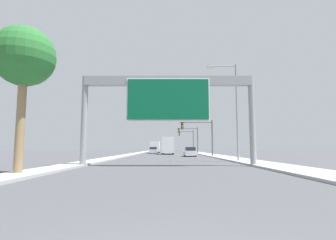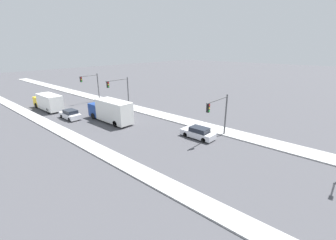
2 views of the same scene
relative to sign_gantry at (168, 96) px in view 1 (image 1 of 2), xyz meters
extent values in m
cube|color=#A9A9A9|center=(7.75, 42.12, -5.25)|extent=(3.00, 120.00, 0.15)
cube|color=#A9A9A9|center=(-7.25, 42.12, -5.25)|extent=(2.00, 120.00, 0.15)
cylinder|color=gray|center=(-6.45, 0.12, -1.87)|extent=(0.46, 0.46, 6.91)
cylinder|color=gray|center=(6.45, 0.12, -1.87)|extent=(0.46, 0.46, 6.91)
cube|color=gray|center=(0.00, 0.12, 1.24)|extent=(12.90, 0.60, 0.70)
cube|color=white|center=(0.00, -0.18, -0.26)|extent=(6.35, 0.08, 3.30)
cube|color=#0A5B38|center=(0.00, -0.23, -0.26)|extent=(6.15, 0.16, 3.10)
cube|color=silver|center=(-3.50, 42.74, -4.75)|extent=(1.82, 4.33, 0.78)
cube|color=#1E232D|center=(-3.50, 42.52, -4.07)|extent=(1.60, 2.25, 0.59)
cylinder|color=black|center=(-4.30, 44.08, -5.00)|extent=(0.22, 0.64, 0.64)
cylinder|color=black|center=(-2.70, 44.08, -5.00)|extent=(0.22, 0.64, 0.64)
cylinder|color=black|center=(-4.30, 41.40, -5.00)|extent=(0.22, 0.64, 0.64)
cylinder|color=black|center=(-2.70, 41.40, -5.00)|extent=(0.22, 0.64, 0.64)
cube|color=silver|center=(3.50, 22.24, -4.77)|extent=(1.77, 4.55, 0.75)
cube|color=#1E232D|center=(3.50, 22.01, -4.12)|extent=(1.56, 2.36, 0.56)
cylinder|color=black|center=(2.73, 23.65, -5.00)|extent=(0.22, 0.64, 0.64)
cylinder|color=black|center=(4.27, 23.65, -5.00)|extent=(0.22, 0.64, 0.64)
cylinder|color=black|center=(2.73, 20.83, -5.00)|extent=(0.22, 0.64, 0.64)
cylinder|color=black|center=(4.27, 20.83, -5.00)|extent=(0.22, 0.64, 0.64)
cube|color=navy|center=(0.00, 39.86, -3.96)|extent=(2.23, 2.51, 2.12)
cube|color=silver|center=(0.00, 35.38, -3.39)|extent=(2.42, 6.46, 3.26)
cylinder|color=black|center=(-1.07, 39.74, -4.82)|extent=(0.28, 1.00, 1.00)
cylinder|color=black|center=(1.07, 39.74, -4.82)|extent=(0.28, 1.00, 1.00)
cylinder|color=black|center=(-1.07, 33.76, -4.82)|extent=(0.28, 1.00, 1.00)
cylinder|color=black|center=(1.07, 33.76, -4.82)|extent=(0.28, 1.00, 1.00)
cube|color=yellow|center=(-3.50, 54.39, -4.14)|extent=(2.24, 2.31, 1.75)
cube|color=silver|center=(-3.50, 50.26, -3.66)|extent=(2.43, 5.94, 2.72)
cylinder|color=black|center=(-4.58, 54.27, -4.82)|extent=(0.28, 1.00, 1.00)
cylinder|color=black|center=(-2.42, 54.27, -4.82)|extent=(0.28, 1.00, 1.00)
cylinder|color=black|center=(-4.58, 48.78, -4.82)|extent=(0.28, 1.00, 1.00)
cylinder|color=black|center=(-2.42, 48.78, -4.82)|extent=(0.28, 1.00, 1.00)
cylinder|color=#4C4C4F|center=(6.75, 20.12, -2.54)|extent=(0.20, 0.20, 5.57)
cylinder|color=#4C4C4F|center=(4.26, 20.12, -0.05)|extent=(4.98, 0.14, 0.14)
cube|color=black|center=(2.17, 20.12, -0.63)|extent=(0.35, 0.28, 1.05)
cylinder|color=red|center=(2.17, 19.96, -0.28)|extent=(0.22, 0.04, 0.22)
cylinder|color=yellow|center=(2.17, 19.96, -0.63)|extent=(0.22, 0.04, 0.22)
cylinder|color=green|center=(2.17, 19.96, -0.98)|extent=(0.22, 0.04, 0.22)
cylinder|color=#4C4C4F|center=(6.75, 40.12, -2.28)|extent=(0.20, 0.20, 6.08)
cylinder|color=#4C4C4F|center=(4.42, 40.12, 0.46)|extent=(4.66, 0.14, 0.14)
cube|color=black|center=(2.46, 40.12, -0.12)|extent=(0.35, 0.28, 1.05)
cylinder|color=red|center=(2.46, 39.96, 0.23)|extent=(0.22, 0.04, 0.22)
cylinder|color=yellow|center=(2.46, 39.96, -0.12)|extent=(0.22, 0.04, 0.22)
cylinder|color=green|center=(2.46, 39.96, -0.47)|extent=(0.22, 0.04, 0.22)
cylinder|color=#4C4C4F|center=(6.75, 50.12, -2.33)|extent=(0.20, 0.20, 5.99)
cylinder|color=#4C4C4F|center=(4.73, 50.12, 0.36)|extent=(4.05, 0.14, 0.14)
cube|color=black|center=(3.03, 50.12, -0.21)|extent=(0.35, 0.28, 1.05)
cylinder|color=red|center=(3.03, 49.96, 0.14)|extent=(0.22, 0.04, 0.22)
cylinder|color=yellow|center=(3.03, 49.96, -0.21)|extent=(0.22, 0.04, 0.22)
cylinder|color=green|center=(3.03, 49.96, -0.56)|extent=(0.22, 0.04, 0.22)
cylinder|color=#8C704C|center=(-7.62, -6.42, -2.21)|extent=(0.43, 0.43, 6.22)
sphere|color=#286B2D|center=(-7.62, -6.42, 0.90)|extent=(3.17, 3.17, 3.17)
cylinder|color=gray|center=(6.85, 5.90, -0.43)|extent=(0.18, 0.18, 9.77)
cylinder|color=gray|center=(5.56, 5.90, 4.30)|extent=(2.58, 0.12, 0.12)
cube|color=#B2B2A8|center=(4.27, 5.90, 4.20)|extent=(0.60, 0.28, 0.20)
camera|label=1|loc=(-0.01, -19.83, -3.91)|focal=28.00mm
camera|label=2|loc=(-19.62, 7.26, 6.09)|focal=24.00mm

